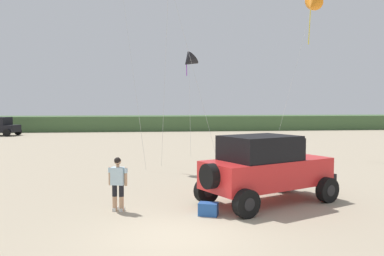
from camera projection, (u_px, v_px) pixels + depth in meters
name	position (u px, v px, depth m)	size (l,w,h in m)	color
ground_plane	(177.00, 236.00, 9.97)	(220.00, 220.00, 0.00)	tan
dune_ridge	(176.00, 123.00, 52.34)	(90.00, 6.29, 1.84)	#426038
jeep	(266.00, 167.00, 13.25)	(5.00, 3.97, 2.26)	red
person_watching	(118.00, 181.00, 12.24)	(0.60, 0.40, 1.67)	tan
cooler_box	(208.00, 209.00, 11.79)	(0.56, 0.36, 0.38)	#23519E
kite_black_sled	(312.00, 5.00, 25.17)	(3.90, 2.15, 10.42)	orange
kite_white_parafoil	(189.00, 61.00, 26.38)	(1.47, 2.71, 6.78)	black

